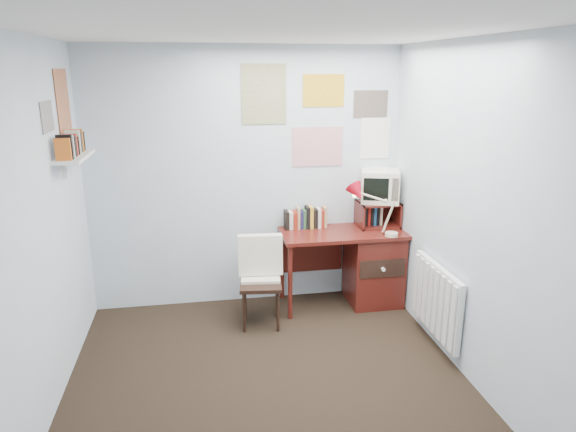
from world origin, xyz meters
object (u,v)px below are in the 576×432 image
(desk_chair, at_px, (261,284))
(tv_riser, at_px, (378,214))
(desk_lamp, at_px, (393,213))
(crt_tv, at_px, (380,184))
(wall_shelf, at_px, (74,157))
(desk, at_px, (368,264))
(radiator, at_px, (437,300))

(desk_chair, height_order, tv_riser, tv_riser)
(desk_lamp, xyz_separation_m, crt_tv, (-0.01, 0.35, 0.20))
(desk_chair, height_order, wall_shelf, wall_shelf)
(desk_chair, xyz_separation_m, desk_lamp, (1.26, 0.09, 0.58))
(desk_lamp, bearing_deg, crt_tv, 91.00)
(desk, bearing_deg, crt_tv, 44.32)
(desk_lamp, relative_size, radiator, 0.55)
(desk_chair, relative_size, desk_lamp, 1.80)
(wall_shelf, bearing_deg, desk, 8.40)
(desk_lamp, bearing_deg, tv_riser, 93.69)
(crt_tv, xyz_separation_m, radiator, (0.16, -1.06, -0.76))
(tv_riser, bearing_deg, radiator, -80.72)
(desk, relative_size, wall_shelf, 1.94)
(desk, bearing_deg, tv_riser, 42.96)
(radiator, relative_size, wall_shelf, 1.29)
(radiator, xyz_separation_m, wall_shelf, (-2.86, 0.55, 1.20))
(desk, bearing_deg, desk_chair, -164.72)
(desk_chair, distance_m, radiator, 1.54)
(crt_tv, distance_m, wall_shelf, 2.79)
(radiator, bearing_deg, crt_tv, 98.32)
(desk_chair, distance_m, tv_riser, 1.39)
(desk, distance_m, desk_chair, 1.16)
(desk, bearing_deg, wall_shelf, -171.60)
(tv_riser, height_order, wall_shelf, wall_shelf)
(crt_tv, bearing_deg, desk, -118.34)
(desk, xyz_separation_m, radiator, (0.29, -0.93, 0.01))
(tv_riser, distance_m, radiator, 1.15)
(desk, xyz_separation_m, tv_riser, (0.12, 0.11, 0.48))
(desk, distance_m, radiator, 0.97)
(crt_tv, bearing_deg, tv_riser, -109.47)
(desk, xyz_separation_m, crt_tv, (0.13, 0.13, 0.78))
(desk, height_order, crt_tv, crt_tv)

